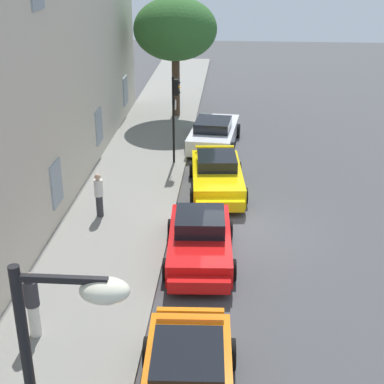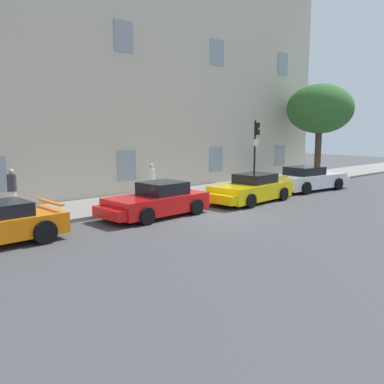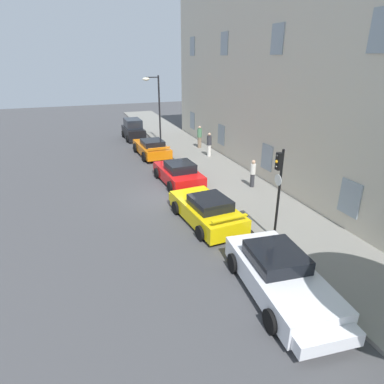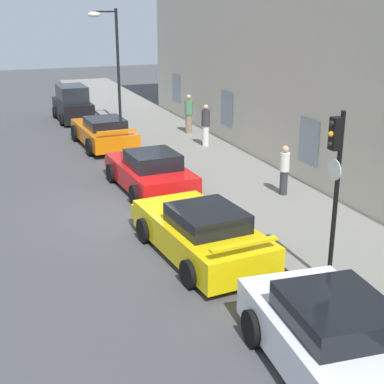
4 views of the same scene
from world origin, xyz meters
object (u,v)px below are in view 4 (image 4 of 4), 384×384
Objects in this scene: sportscar_tail_end at (351,358)px; pedestrian_admiring at (206,125)px; street_lamp at (109,46)px; pedestrian_bystander at (284,169)px; sportscar_white_middle at (198,231)px; sportscar_yellow_flank at (149,171)px; hatchback_parked at (73,105)px; sportscar_red_lead at (103,132)px; traffic_light at (335,170)px; pedestrian_strolling at (189,114)px.

pedestrian_admiring is at bearing 165.87° from sportscar_tail_end.
pedestrian_bystander is (12.59, 2.55, -3.03)m from street_lamp.
sportscar_white_middle is 5.72m from sportscar_tail_end.
sportscar_yellow_flank is 0.88× the size of sportscar_tail_end.
street_lamp is at bearing -168.53° from pedestrian_bystander.
street_lamp reaches higher than pedestrian_admiring.
sportscar_yellow_flank is at bearing -42.30° from pedestrian_admiring.
pedestrian_bystander is at bearing 15.47° from hatchback_parked.
pedestrian_admiring is (5.84, 2.67, -2.94)m from street_lamp.
sportscar_red_lead is 0.89× the size of street_lamp.
sportscar_yellow_flank is 0.93× the size of sportscar_white_middle.
pedestrian_bystander is (9.01, 3.82, 0.37)m from sportscar_red_lead.
sportscar_tail_end is 0.93× the size of street_lamp.
sportscar_red_lead is 1.31× the size of traffic_light.
pedestrian_admiring reaches higher than sportscar_tail_end.
pedestrian_strolling is (-14.88, 2.49, -1.66)m from traffic_light.
hatchback_parked is 15.42m from pedestrian_bystander.
hatchback_parked is (-17.64, -0.07, 0.26)m from sportscar_white_middle.
pedestrian_bystander is (-2.78, 4.05, 0.38)m from sportscar_white_middle.
traffic_light is (-2.97, 1.58, 2.11)m from sportscar_tail_end.
pedestrian_bystander is at bearing 55.29° from sportscar_yellow_flank.
pedestrian_bystander is (-5.52, 2.14, -1.75)m from traffic_light.
sportscar_red_lead is at bearing 178.92° from sportscar_white_middle.
pedestrian_admiring is at bearing 27.55° from hatchback_parked.
sportscar_yellow_flank is at bearing -124.71° from pedestrian_bystander.
pedestrian_bystander is at bearing 124.53° from sportscar_white_middle.
sportscar_red_lead is 5.87m from hatchback_parked.
sportscar_tail_end is (5.71, 0.33, 0.02)m from sportscar_white_middle.
street_lamp is at bearing 174.46° from sportscar_white_middle.
sportscar_white_middle is 1.36× the size of hatchback_parked.
pedestrian_admiring is at bearing -4.97° from pedestrian_strolling.
sportscar_red_lead is 3.10× the size of pedestrian_bystander.
sportscar_tail_end is at bearing -27.95° from traffic_light.
hatchback_parked reaches higher than sportscar_red_lead.
sportscar_white_middle is at bearing -5.54° from street_lamp.
sportscar_red_lead is at bearing -178.84° from sportscar_yellow_flank.
hatchback_parked is 7.08m from pedestrian_strolling.
sportscar_red_lead is 1.08× the size of sportscar_yellow_flank.
pedestrian_admiring is at bearing 156.40° from sportscar_white_middle.
traffic_light is at bearing 10.88° from sportscar_yellow_flank.
pedestrian_strolling is at bearing 170.51° from traffic_light.
sportscar_white_middle is 0.88× the size of street_lamp.
pedestrian_strolling is 1.12× the size of pedestrian_bystander.
street_lamp reaches higher than sportscar_red_lead.
pedestrian_bystander is at bearing -2.12° from pedestrian_strolling.
hatchback_parked is at bearing -145.55° from street_lamp.
traffic_light is at bearing 152.05° from sportscar_tail_end.
sportscar_tail_end is 15.72m from pedestrian_admiring.
street_lamp is at bearing 173.52° from sportscar_yellow_flank.
sportscar_yellow_flank is 4.51m from pedestrian_bystander.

